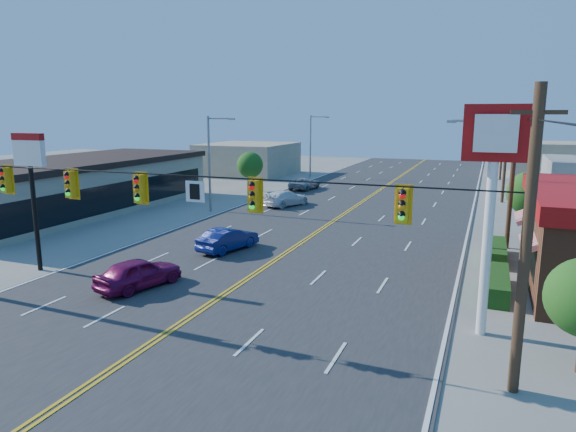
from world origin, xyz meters
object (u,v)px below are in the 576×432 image
(kfc_pylon, at_px, (493,174))
(car_magenta, at_px, (139,274))
(car_white, at_px, (286,199))
(pizza_hut_sign, at_px, (31,173))
(car_silver, at_px, (305,184))
(car_blue, at_px, (228,240))
(signal_span, at_px, (164,205))

(kfc_pylon, distance_m, car_magenta, 16.12)
(car_white, bearing_deg, pizza_hut_sign, 98.81)
(car_white, bearing_deg, car_silver, -58.38)
(car_blue, relative_size, car_white, 0.88)
(car_silver, bearing_deg, pizza_hut_sign, 90.38)
(car_magenta, bearing_deg, signal_span, 155.62)
(signal_span, relative_size, car_magenta, 5.75)
(pizza_hut_sign, xyz_separation_m, car_blue, (7.51, 7.08, -4.49))
(pizza_hut_sign, relative_size, car_silver, 1.50)
(kfc_pylon, height_order, pizza_hut_sign, kfc_pylon)
(signal_span, height_order, kfc_pylon, signal_span)
(car_silver, bearing_deg, car_white, 106.12)
(car_blue, bearing_deg, car_silver, -66.64)
(signal_span, xyz_separation_m, car_white, (-5.83, 26.60, -4.19))
(car_blue, bearing_deg, signal_span, 120.80)
(car_blue, xyz_separation_m, car_white, (-2.46, 15.52, 0.00))
(kfc_pylon, distance_m, car_white, 28.75)
(car_silver, bearing_deg, car_blue, 105.39)
(car_magenta, xyz_separation_m, car_silver, (-3.60, 33.45, -0.09))
(car_white, distance_m, car_silver, 10.51)
(car_magenta, distance_m, car_blue, 7.62)
(car_magenta, bearing_deg, kfc_pylon, -162.02)
(signal_span, xyz_separation_m, car_magenta, (-4.09, 3.49, -4.16))
(car_white, bearing_deg, car_blue, 120.41)
(kfc_pylon, relative_size, car_magenta, 2.01)
(car_magenta, height_order, car_silver, car_magenta)
(signal_span, relative_size, car_white, 5.10)
(pizza_hut_sign, relative_size, car_magenta, 1.62)
(kfc_pylon, bearing_deg, car_blue, 153.97)
(signal_span, height_order, car_white, signal_span)
(signal_span, distance_m, kfc_pylon, 11.87)
(car_blue, relative_size, car_silver, 0.92)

